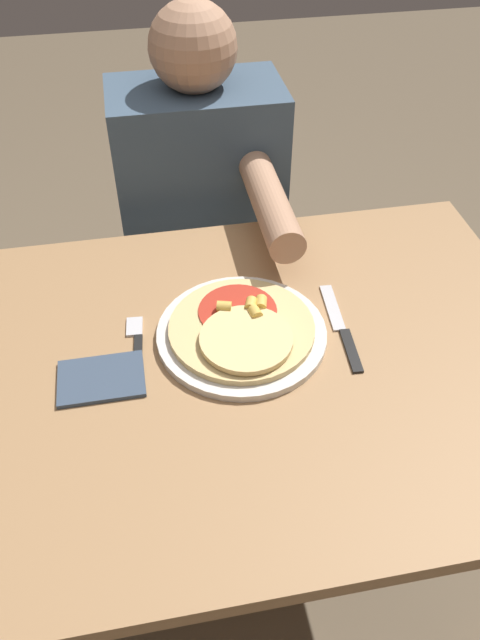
{
  "coord_description": "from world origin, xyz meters",
  "views": [
    {
      "loc": [
        -0.14,
        -0.69,
        1.54
      ],
      "look_at": [
        -0.0,
        0.06,
        0.82
      ],
      "focal_mm": 35.0,
      "sensor_mm": 36.0,
      "label": 1
    }
  ],
  "objects_px": {
    "dining_table": "(247,410)",
    "fork": "(136,348)",
    "plate": "(240,334)",
    "knife": "(341,328)",
    "pizza": "(241,329)",
    "person_diner": "(201,214)"
  },
  "relations": [
    {
      "from": "dining_table",
      "to": "fork",
      "type": "height_order",
      "value": "fork"
    },
    {
      "from": "plate",
      "to": "knife",
      "type": "bearing_deg",
      "value": -4.28
    },
    {
      "from": "pizza",
      "to": "person_diner",
      "type": "relative_size",
      "value": 0.21
    },
    {
      "from": "dining_table",
      "to": "plate",
      "type": "relative_size",
      "value": 3.65
    },
    {
      "from": "plate",
      "to": "person_diner",
      "type": "distance_m",
      "value": 0.54
    },
    {
      "from": "knife",
      "to": "plate",
      "type": "bearing_deg",
      "value": 175.72
    },
    {
      "from": "pizza",
      "to": "fork",
      "type": "height_order",
      "value": "pizza"
    },
    {
      "from": "plate",
      "to": "knife",
      "type": "height_order",
      "value": "plate"
    },
    {
      "from": "dining_table",
      "to": "pizza",
      "type": "distance_m",
      "value": 0.16
    },
    {
      "from": "plate",
      "to": "person_diner",
      "type": "height_order",
      "value": "person_diner"
    },
    {
      "from": "dining_table",
      "to": "pizza",
      "type": "bearing_deg",
      "value": 92.44
    },
    {
      "from": "dining_table",
      "to": "pizza",
      "type": "xyz_separation_m",
      "value": [
        -0.0,
        0.05,
        0.16
      ]
    },
    {
      "from": "plate",
      "to": "fork",
      "type": "relative_size",
      "value": 1.66
    },
    {
      "from": "plate",
      "to": "person_diner",
      "type": "bearing_deg",
      "value": 89.92
    },
    {
      "from": "knife",
      "to": "person_diner",
      "type": "height_order",
      "value": "person_diner"
    },
    {
      "from": "pizza",
      "to": "fork",
      "type": "xyz_separation_m",
      "value": [
        -0.18,
        0.01,
        -0.02
      ]
    },
    {
      "from": "plate",
      "to": "knife",
      "type": "xyz_separation_m",
      "value": [
        0.18,
        -0.01,
        -0.0
      ]
    },
    {
      "from": "plate",
      "to": "person_diner",
      "type": "relative_size",
      "value": 0.25
    },
    {
      "from": "dining_table",
      "to": "knife",
      "type": "height_order",
      "value": "knife"
    },
    {
      "from": "dining_table",
      "to": "fork",
      "type": "xyz_separation_m",
      "value": [
        -0.18,
        0.06,
        0.13
      ]
    },
    {
      "from": "knife",
      "to": "pizza",
      "type": "bearing_deg",
      "value": 177.56
    },
    {
      "from": "dining_table",
      "to": "person_diner",
      "type": "bearing_deg",
      "value": 90.2
    }
  ]
}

